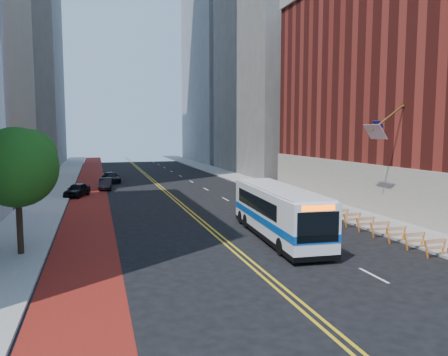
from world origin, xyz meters
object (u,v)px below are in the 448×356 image
at_px(street_tree, 18,164).
at_px(car_a, 77,190).
at_px(car_b, 106,184).
at_px(car_c, 111,177).
at_px(transit_bus, 278,211).

height_order(street_tree, car_a, street_tree).
distance_m(car_b, car_c, 6.96).
distance_m(street_tree, car_a, 22.44).
height_order(street_tree, car_c, street_tree).
height_order(transit_bus, car_b, transit_bus).
height_order(street_tree, car_b, street_tree).
bearing_deg(car_c, car_a, -115.74).
relative_size(car_a, car_c, 0.85).
distance_m(street_tree, car_c, 34.44).
bearing_deg(street_tree, transit_bus, -0.33).
xyz_separation_m(car_b, car_c, (0.84, 6.91, 0.03)).
distance_m(transit_bus, car_a, 25.46).
height_order(car_a, car_c, car_c).
bearing_deg(car_b, car_a, -117.34).
bearing_deg(car_c, street_tree, -107.60).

